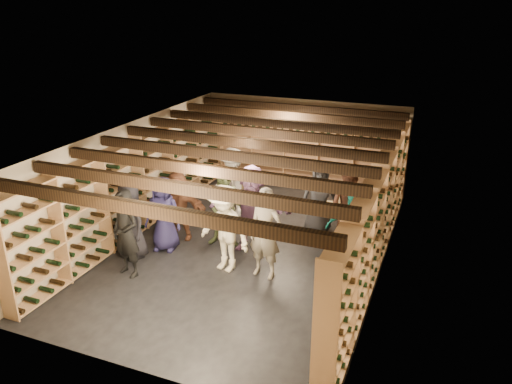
{
  "coord_description": "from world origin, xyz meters",
  "views": [
    {
      "loc": [
        3.62,
        -8.59,
        4.87
      ],
      "look_at": [
        0.12,
        0.2,
        1.18
      ],
      "focal_mm": 35.0,
      "sensor_mm": 36.0,
      "label": 1
    }
  ],
  "objects_px": {
    "crate_stack_right": "(327,210)",
    "person_8": "(349,208)",
    "crate_stack_left": "(247,191)",
    "person_4": "(351,232)",
    "crate_loose": "(344,202)",
    "person_5": "(178,205)",
    "person_9": "(232,184)",
    "person_12": "(319,198)",
    "person_0": "(131,219)",
    "person_2": "(226,208)",
    "person_6": "(163,214)",
    "person_11": "(252,208)",
    "person_1": "(126,233)",
    "person_7": "(265,234)",
    "person_3": "(225,229)"
  },
  "relations": [
    {
      "from": "person_12",
      "to": "person_0",
      "type": "bearing_deg",
      "value": -164.7
    },
    {
      "from": "crate_stack_left",
      "to": "person_5",
      "type": "xyz_separation_m",
      "value": [
        -0.72,
        -2.08,
        0.33
      ]
    },
    {
      "from": "person_9",
      "to": "person_12",
      "type": "distance_m",
      "value": 2.09
    },
    {
      "from": "crate_loose",
      "to": "person_12",
      "type": "bearing_deg",
      "value": -96.61
    },
    {
      "from": "crate_stack_left",
      "to": "person_11",
      "type": "relative_size",
      "value": 0.47
    },
    {
      "from": "person_4",
      "to": "person_11",
      "type": "height_order",
      "value": "person_11"
    },
    {
      "from": "crate_loose",
      "to": "person_9",
      "type": "height_order",
      "value": "person_9"
    },
    {
      "from": "crate_loose",
      "to": "person_12",
      "type": "relative_size",
      "value": 0.31
    },
    {
      "from": "person_6",
      "to": "person_8",
      "type": "relative_size",
      "value": 0.92
    },
    {
      "from": "person_4",
      "to": "person_8",
      "type": "xyz_separation_m",
      "value": [
        -0.26,
        1.07,
        0.01
      ]
    },
    {
      "from": "person_12",
      "to": "person_11",
      "type": "bearing_deg",
      "value": -152.52
    },
    {
      "from": "person_0",
      "to": "person_5",
      "type": "xyz_separation_m",
      "value": [
        0.43,
        1.08,
        -0.05
      ]
    },
    {
      "from": "person_2",
      "to": "person_8",
      "type": "height_order",
      "value": "person_8"
    },
    {
      "from": "crate_stack_left",
      "to": "person_5",
      "type": "height_order",
      "value": "person_5"
    },
    {
      "from": "crate_loose",
      "to": "person_1",
      "type": "bearing_deg",
      "value": -122.24
    },
    {
      "from": "person_5",
      "to": "person_3",
      "type": "bearing_deg",
      "value": -32.13
    },
    {
      "from": "person_5",
      "to": "person_9",
      "type": "distance_m",
      "value": 1.55
    },
    {
      "from": "crate_stack_right",
      "to": "person_8",
      "type": "height_order",
      "value": "person_8"
    },
    {
      "from": "person_2",
      "to": "person_6",
      "type": "xyz_separation_m",
      "value": [
        -1.12,
        -0.62,
        -0.05
      ]
    },
    {
      "from": "person_3",
      "to": "person_5",
      "type": "bearing_deg",
      "value": 164.91
    },
    {
      "from": "crate_stack_right",
      "to": "person_6",
      "type": "height_order",
      "value": "person_6"
    },
    {
      "from": "person_0",
      "to": "person_6",
      "type": "xyz_separation_m",
      "value": [
        0.42,
        0.51,
        -0.02
      ]
    },
    {
      "from": "crate_stack_right",
      "to": "person_8",
      "type": "bearing_deg",
      "value": -60.1
    },
    {
      "from": "person_1",
      "to": "person_4",
      "type": "relative_size",
      "value": 1.0
    },
    {
      "from": "person_8",
      "to": "person_2",
      "type": "bearing_deg",
      "value": -148.39
    },
    {
      "from": "person_0",
      "to": "person_9",
      "type": "xyz_separation_m",
      "value": [
        1.07,
        2.49,
        0.04
      ]
    },
    {
      "from": "person_11",
      "to": "crate_stack_left",
      "type": "bearing_deg",
      "value": 105.99
    },
    {
      "from": "crate_stack_left",
      "to": "person_4",
      "type": "bearing_deg",
      "value": -36.23
    },
    {
      "from": "person_8",
      "to": "person_11",
      "type": "distance_m",
      "value": 2.0
    },
    {
      "from": "crate_stack_left",
      "to": "person_6",
      "type": "xyz_separation_m",
      "value": [
        -0.73,
        -2.64,
        0.36
      ]
    },
    {
      "from": "crate_stack_left",
      "to": "person_4",
      "type": "distance_m",
      "value": 3.75
    },
    {
      "from": "crate_loose",
      "to": "person_4",
      "type": "relative_size",
      "value": 0.3
    },
    {
      "from": "person_4",
      "to": "person_8",
      "type": "height_order",
      "value": "person_8"
    },
    {
      "from": "crate_stack_right",
      "to": "person_5",
      "type": "xyz_separation_m",
      "value": [
        -2.7,
        -2.27,
        0.59
      ]
    },
    {
      "from": "person_0",
      "to": "person_8",
      "type": "xyz_separation_m",
      "value": [
        3.9,
        2.02,
        0.05
      ]
    },
    {
      "from": "person_9",
      "to": "person_12",
      "type": "bearing_deg",
      "value": 18.92
    },
    {
      "from": "person_4",
      "to": "person_12",
      "type": "distance_m",
      "value": 1.79
    },
    {
      "from": "crate_stack_left",
      "to": "person_12",
      "type": "distance_m",
      "value": 2.16
    },
    {
      "from": "person_2",
      "to": "person_3",
      "type": "bearing_deg",
      "value": -82.35
    },
    {
      "from": "person_1",
      "to": "person_0",
      "type": "bearing_deg",
      "value": 132.79
    },
    {
      "from": "person_0",
      "to": "person_6",
      "type": "bearing_deg",
      "value": 74.69
    },
    {
      "from": "person_2",
      "to": "person_9",
      "type": "xyz_separation_m",
      "value": [
        -0.47,
        1.35,
        0.01
      ]
    },
    {
      "from": "person_6",
      "to": "person_7",
      "type": "bearing_deg",
      "value": -16.46
    },
    {
      "from": "person_5",
      "to": "person_7",
      "type": "bearing_deg",
      "value": -21.57
    },
    {
      "from": "crate_stack_left",
      "to": "person_9",
      "type": "height_order",
      "value": "person_9"
    },
    {
      "from": "person_2",
      "to": "person_4",
      "type": "distance_m",
      "value": 2.62
    },
    {
      "from": "person_4",
      "to": "person_6",
      "type": "distance_m",
      "value": 3.77
    },
    {
      "from": "person_8",
      "to": "person_9",
      "type": "relative_size",
      "value": 1.0
    },
    {
      "from": "person_3",
      "to": "crate_stack_left",
      "type": "bearing_deg",
      "value": 119.85
    },
    {
      "from": "person_9",
      "to": "crate_stack_right",
      "type": "bearing_deg",
      "value": 42.73
    }
  ]
}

